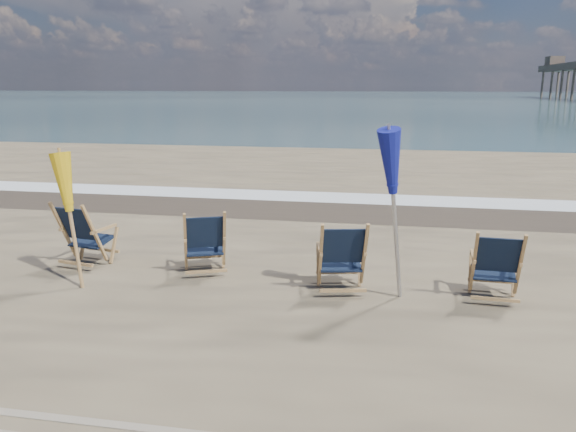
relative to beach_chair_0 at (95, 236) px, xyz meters
name	(u,v)px	position (x,y,z in m)	size (l,w,h in m)	color
ocean	(387,97)	(3.02, 126.32, -0.56)	(400.00, 400.00, 0.00)	#3D5E65
surf_foam	(330,197)	(3.02, 6.62, -0.55)	(200.00, 1.40, 0.01)	silver
wet_sand_strip	(323,209)	(3.02, 5.12, -0.56)	(200.00, 2.60, 0.00)	#42362A
beach_chair_0	(95,236)	(0.00, 0.00, 0.00)	(0.71, 0.80, 1.11)	black
beach_chair_1	(224,242)	(2.08, 0.16, -0.03)	(0.68, 0.76, 1.06)	black
beach_chair_2	(364,258)	(4.27, -0.32, -0.01)	(0.70, 0.79, 1.09)	black
beach_chair_3	(520,268)	(6.32, -0.34, -0.03)	(0.67, 0.75, 1.05)	black
umbrella_yellow	(69,189)	(0.07, -0.71, 0.89)	(0.30, 0.30, 1.96)	#A67D4A
umbrella_blue	(398,166)	(4.67, -0.56, 1.33)	(0.30, 0.30, 2.43)	#A5A5AD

